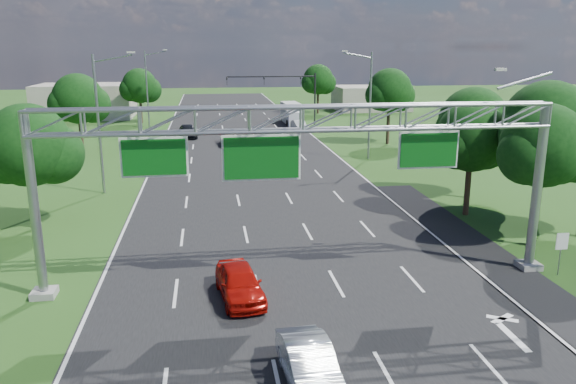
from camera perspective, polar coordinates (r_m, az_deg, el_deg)
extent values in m
plane|color=#244815|center=(43.09, -2.94, 0.45)|extent=(220.00, 220.00, 0.00)
cube|color=black|center=(43.09, -2.94, 0.45)|extent=(18.00, 180.00, 0.02)
cube|color=black|center=(31.00, 19.24, -6.06)|extent=(3.00, 30.00, 0.02)
cube|color=gray|center=(29.95, 23.23, -6.85)|extent=(1.00, 1.00, 0.30)
cylinder|color=gray|center=(28.85, 23.98, 0.30)|extent=(0.44, 0.44, 8.00)
cube|color=gray|center=(26.79, -23.52, -9.40)|extent=(1.00, 1.00, 0.30)
cylinder|color=gray|center=(25.55, -24.38, -1.45)|extent=(0.40, 0.40, 8.00)
cylinder|color=gray|center=(27.53, 22.91, 10.36)|extent=(2.54, 0.12, 0.79)
cube|color=beige|center=(26.91, 20.78, 11.56)|extent=(0.50, 0.22, 0.12)
cube|color=white|center=(24.14, -13.42, 3.47)|extent=(2.80, 0.05, 1.70)
cube|color=#0A5112|center=(24.08, -13.43, 3.44)|extent=(2.62, 0.05, 1.52)
cube|color=white|center=(24.16, -2.70, 3.50)|extent=(3.40, 0.05, 2.00)
cube|color=#0A5112|center=(24.10, -2.69, 3.47)|extent=(3.22, 0.05, 1.82)
cube|color=white|center=(25.93, 14.07, 4.18)|extent=(2.80, 0.05, 1.70)
cube|color=#0A5112|center=(25.87, 14.12, 4.15)|extent=(2.62, 0.05, 1.52)
cylinder|color=gray|center=(29.36, 25.90, -5.80)|extent=(0.06, 0.06, 2.00)
cube|color=white|center=(29.12, 26.08, -4.53)|extent=(0.60, 0.04, 0.80)
cylinder|color=black|center=(78.35, 2.75, 9.41)|extent=(0.24, 0.24, 7.00)
cylinder|color=black|center=(77.22, -1.69, 11.65)|extent=(12.00, 0.18, 0.18)
imported|color=black|center=(76.81, -6.23, 11.14)|extent=(0.18, 0.22, 1.10)
imported|color=black|center=(77.15, -2.44, 11.23)|extent=(0.18, 0.22, 1.10)
imported|color=black|center=(77.81, 1.29, 11.27)|extent=(0.18, 0.22, 1.10)
cylinder|color=gray|center=(42.70, -18.69, 6.41)|extent=(0.20, 0.20, 10.00)
cylinder|color=gray|center=(42.14, -17.43, 12.84)|extent=(2.78, 0.12, 0.60)
cube|color=beige|center=(41.95, -15.68, 13.51)|extent=(0.55, 0.22, 0.12)
cylinder|color=gray|center=(77.22, -14.13, 10.03)|extent=(0.20, 0.20, 10.00)
cylinder|color=gray|center=(76.91, -13.37, 13.57)|extent=(2.78, 0.12, 0.60)
cube|color=beige|center=(76.81, -12.39, 13.93)|extent=(0.55, 0.22, 0.12)
cylinder|color=gray|center=(54.11, 8.33, 8.58)|extent=(0.20, 0.20, 10.00)
cylinder|color=gray|center=(53.49, 7.14, 13.60)|extent=(2.78, 0.12, 0.60)
cube|color=beige|center=(53.16, 5.76, 14.06)|extent=(0.55, 0.22, 0.12)
cylinder|color=#2D2116|center=(32.87, 23.85, -1.91)|extent=(0.36, 0.36, 3.74)
sphere|color=black|center=(32.11, 24.51, 4.32)|extent=(4.40, 4.40, 4.40)
sphere|color=black|center=(33.13, 25.65, 3.51)|extent=(3.30, 3.30, 3.30)
sphere|color=black|center=(31.41, 23.19, 3.44)|extent=(3.08, 3.08, 3.08)
cylinder|color=#2D2116|center=(36.31, 24.12, -0.10)|extent=(0.36, 0.36, 4.18)
sphere|color=black|center=(35.59, 24.79, 6.28)|extent=(5.00, 5.00, 5.00)
sphere|color=black|center=(36.68, 26.01, 5.37)|extent=(3.75, 3.75, 3.75)
sphere|color=black|center=(34.80, 23.41, 5.43)|extent=(3.50, 3.50, 3.50)
cylinder|color=#2D2116|center=(37.50, 17.76, 0.22)|extent=(0.36, 0.36, 3.30)
sphere|color=black|center=(36.85, 18.17, 5.37)|extent=(4.40, 4.40, 4.40)
sphere|color=black|center=(37.78, 19.34, 4.64)|extent=(3.30, 3.30, 3.30)
sphere|color=black|center=(36.22, 16.91, 4.61)|extent=(3.08, 3.08, 3.08)
cylinder|color=#2D2116|center=(41.84, 17.90, 1.80)|extent=(0.36, 0.36, 3.52)
sphere|color=black|center=(41.23, 18.29, 6.80)|extent=(4.80, 4.80, 4.80)
sphere|color=black|center=(42.20, 19.46, 6.04)|extent=(3.60, 3.60, 3.60)
sphere|color=black|center=(40.55, 17.05, 6.09)|extent=(3.36, 3.36, 3.36)
cylinder|color=#2D2116|center=(36.28, -24.31, -1.04)|extent=(0.36, 0.36, 3.08)
sphere|color=black|center=(35.58, -24.89, 4.34)|extent=(4.80, 4.80, 4.80)
sphere|color=black|center=(35.73, -22.77, 3.62)|extent=(3.60, 3.60, 3.60)
sphere|color=black|center=(35.71, -26.60, 3.40)|extent=(3.36, 3.36, 3.36)
cylinder|color=#2D2116|center=(58.58, -20.24, 5.19)|extent=(0.36, 0.36, 3.74)
sphere|color=black|center=(58.14, -20.57, 8.87)|extent=(4.80, 4.80, 4.80)
sphere|color=black|center=(58.34, -19.27, 8.41)|extent=(3.60, 3.60, 3.60)
sphere|color=black|center=(58.13, -21.63, 8.30)|extent=(3.36, 3.36, 3.36)
cylinder|color=#2D2116|center=(82.63, -14.70, 7.93)|extent=(0.36, 0.36, 3.30)
sphere|color=black|center=(82.32, -14.86, 10.40)|extent=(4.80, 4.80, 4.80)
sphere|color=black|center=(82.63, -13.96, 10.05)|extent=(3.60, 3.60, 3.60)
sphere|color=black|center=(82.19, -15.62, 10.00)|extent=(3.36, 3.36, 3.36)
cylinder|color=#2D2116|center=(63.38, 10.12, 6.61)|extent=(0.36, 0.36, 3.96)
sphere|color=black|center=(62.98, 10.28, 10.12)|extent=(4.80, 4.80, 4.80)
sphere|color=black|center=(63.79, 11.18, 9.59)|extent=(3.60, 3.60, 3.60)
sphere|color=black|center=(62.40, 9.40, 9.68)|extent=(3.36, 3.36, 3.36)
cylinder|color=#2D2116|center=(91.78, 3.05, 9.06)|extent=(0.36, 0.36, 3.52)
sphere|color=black|center=(91.51, 3.08, 11.35)|extent=(4.80, 4.80, 4.80)
sphere|color=black|center=(92.17, 3.78, 10.99)|extent=(3.60, 3.60, 3.60)
sphere|color=black|center=(91.04, 2.44, 11.04)|extent=(3.36, 3.36, 3.36)
cube|color=#9D9584|center=(91.82, -19.84, 8.70)|extent=(14.00, 10.00, 5.00)
cube|color=#9D9584|center=(98.02, 8.42, 9.41)|extent=(12.00, 9.00, 4.00)
imported|color=#B10F08|center=(24.30, -4.94, -9.16)|extent=(2.24, 4.43, 1.45)
imported|color=silver|center=(18.58, 2.21, -17.22)|extent=(1.74, 4.30, 1.39)
imported|color=white|center=(62.18, -5.92, 5.41)|extent=(2.11, 4.89, 1.40)
imported|color=black|center=(68.12, -10.14, 6.13)|extent=(2.48, 4.86, 1.58)
imported|color=silver|center=(72.73, 1.14, 6.77)|extent=(1.78, 4.13, 1.32)
cube|color=beige|center=(80.18, 0.31, 8.10)|extent=(2.38, 5.51, 2.71)
cube|color=silver|center=(76.51, 0.73, 7.41)|extent=(2.16, 2.07, 1.99)
cylinder|color=black|center=(76.61, -0.03, 7.01)|extent=(0.32, 0.90, 0.90)
cylinder|color=black|center=(76.91, 1.44, 7.04)|extent=(0.32, 0.90, 0.90)
cylinder|color=black|center=(81.94, -0.58, 7.50)|extent=(0.32, 0.90, 0.90)
cylinder|color=black|center=(82.23, 0.81, 7.53)|extent=(0.32, 0.90, 0.90)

